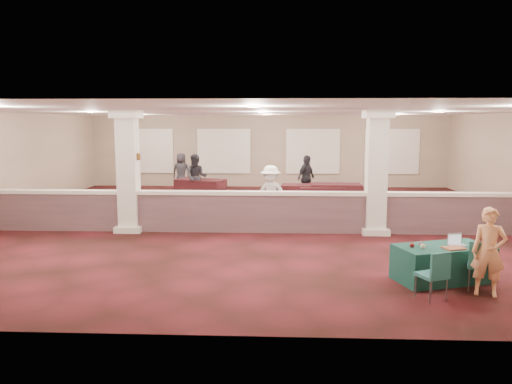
{
  "coord_description": "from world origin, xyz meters",
  "views": [
    {
      "loc": [
        0.47,
        -14.46,
        2.9
      ],
      "look_at": [
        -0.09,
        -2.0,
        1.15
      ],
      "focal_mm": 35.0,
      "sensor_mm": 36.0,
      "label": 1
    }
  ],
  "objects_px": {
    "near_table": "(443,263)",
    "far_table_back_right": "(335,194)",
    "far_table_back_center": "(305,194)",
    "attendee_d": "(181,172)",
    "conf_chair_main": "(482,262)",
    "conf_chair_side": "(435,272)",
    "far_table_front_right": "(386,207)",
    "far_table_back_left": "(201,189)",
    "far_table_front_left": "(125,207)",
    "attendee_a": "(196,177)",
    "attendee_c": "(306,178)",
    "attendee_b": "(271,194)",
    "woman": "(489,252)",
    "far_table_front_center": "(322,196)"
  },
  "relations": [
    {
      "from": "far_table_front_center",
      "to": "attendee_a",
      "type": "relative_size",
      "value": 0.94
    },
    {
      "from": "far_table_back_left",
      "to": "far_table_back_center",
      "type": "relative_size",
      "value": 1.07
    },
    {
      "from": "conf_chair_side",
      "to": "conf_chair_main",
      "type": "bearing_deg",
      "value": 2.06
    },
    {
      "from": "near_table",
      "to": "woman",
      "type": "height_order",
      "value": "woman"
    },
    {
      "from": "woman",
      "to": "far_table_front_center",
      "type": "distance_m",
      "value": 9.4
    },
    {
      "from": "far_table_back_right",
      "to": "attendee_b",
      "type": "xyz_separation_m",
      "value": [
        -2.25,
        -3.2,
        0.46
      ]
    },
    {
      "from": "attendee_d",
      "to": "far_table_back_right",
      "type": "bearing_deg",
      "value": 158.76
    },
    {
      "from": "far_table_front_right",
      "to": "far_table_back_right",
      "type": "relative_size",
      "value": 1.1
    },
    {
      "from": "near_table",
      "to": "far_table_front_right",
      "type": "xyz_separation_m",
      "value": [
        0.19,
        5.73,
        0.07
      ]
    },
    {
      "from": "conf_chair_side",
      "to": "far_table_front_right",
      "type": "bearing_deg",
      "value": 59.11
    },
    {
      "from": "near_table",
      "to": "far_table_front_center",
      "type": "height_order",
      "value": "near_table"
    },
    {
      "from": "near_table",
      "to": "far_table_back_center",
      "type": "relative_size",
      "value": 1.0
    },
    {
      "from": "conf_chair_main",
      "to": "conf_chair_side",
      "type": "xyz_separation_m",
      "value": [
        -0.94,
        -0.49,
        -0.04
      ]
    },
    {
      "from": "conf_chair_main",
      "to": "conf_chair_side",
      "type": "distance_m",
      "value": 1.05
    },
    {
      "from": "attendee_b",
      "to": "attendee_c",
      "type": "xyz_separation_m",
      "value": [
        1.25,
        3.98,
        0.02
      ]
    },
    {
      "from": "conf_chair_main",
      "to": "far_table_back_left",
      "type": "distance_m",
      "value": 12.16
    },
    {
      "from": "attendee_a",
      "to": "attendee_b",
      "type": "relative_size",
      "value": 1.04
    },
    {
      "from": "conf_chair_main",
      "to": "attendee_b",
      "type": "xyz_separation_m",
      "value": [
        -3.72,
        6.0,
        0.29
      ]
    },
    {
      "from": "near_table",
      "to": "attendee_d",
      "type": "xyz_separation_m",
      "value": [
        -7.15,
        11.86,
        0.48
      ]
    },
    {
      "from": "far_table_back_right",
      "to": "far_table_front_right",
      "type": "bearing_deg",
      "value": -67.76
    },
    {
      "from": "far_table_back_left",
      "to": "attendee_a",
      "type": "relative_size",
      "value": 1.07
    },
    {
      "from": "far_table_back_left",
      "to": "attendee_c",
      "type": "relative_size",
      "value": 1.08
    },
    {
      "from": "conf_chair_side",
      "to": "far_table_back_center",
      "type": "distance_m",
      "value": 9.81
    },
    {
      "from": "woman",
      "to": "attendee_b",
      "type": "relative_size",
      "value": 0.91
    },
    {
      "from": "conf_chair_main",
      "to": "far_table_front_right",
      "type": "relative_size",
      "value": 0.45
    },
    {
      "from": "conf_chair_main",
      "to": "far_table_front_center",
      "type": "xyz_separation_m",
      "value": [
        -1.97,
        9.0,
        -0.2
      ]
    },
    {
      "from": "conf_chair_side",
      "to": "attendee_c",
      "type": "height_order",
      "value": "attendee_c"
    },
    {
      "from": "attendee_a",
      "to": "attendee_b",
      "type": "height_order",
      "value": "attendee_a"
    },
    {
      "from": "far_table_front_center",
      "to": "attendee_d",
      "type": "distance_m",
      "value": 6.63
    },
    {
      "from": "conf_chair_main",
      "to": "attendee_a",
      "type": "bearing_deg",
      "value": 145.0
    },
    {
      "from": "far_table_front_left",
      "to": "far_table_back_left",
      "type": "distance_m",
      "value": 4.34
    },
    {
      "from": "far_table_back_center",
      "to": "attendee_d",
      "type": "distance_m",
      "value": 6.05
    },
    {
      "from": "attendee_a",
      "to": "attendee_c",
      "type": "xyz_separation_m",
      "value": [
        4.11,
        -0.02,
        -0.01
      ]
    },
    {
      "from": "attendee_b",
      "to": "attendee_c",
      "type": "height_order",
      "value": "attendee_c"
    },
    {
      "from": "near_table",
      "to": "attendee_d",
      "type": "height_order",
      "value": "attendee_d"
    },
    {
      "from": "near_table",
      "to": "attendee_b",
      "type": "distance_m",
      "value": 6.35
    },
    {
      "from": "attendee_a",
      "to": "attendee_c",
      "type": "distance_m",
      "value": 4.11
    },
    {
      "from": "attendee_a",
      "to": "attendee_d",
      "type": "relative_size",
      "value": 1.07
    },
    {
      "from": "conf_chair_side",
      "to": "far_table_back_left",
      "type": "relative_size",
      "value": 0.45
    },
    {
      "from": "near_table",
      "to": "woman",
      "type": "distance_m",
      "value": 0.99
    },
    {
      "from": "woman",
      "to": "far_table_back_right",
      "type": "relative_size",
      "value": 0.83
    },
    {
      "from": "near_table",
      "to": "far_table_back_right",
      "type": "bearing_deg",
      "value": 78.87
    },
    {
      "from": "conf_chair_side",
      "to": "attendee_c",
      "type": "xyz_separation_m",
      "value": [
        -1.53,
        10.46,
        0.36
      ]
    },
    {
      "from": "conf_chair_side",
      "to": "attendee_d",
      "type": "relative_size",
      "value": 0.52
    },
    {
      "from": "woman",
      "to": "attendee_a",
      "type": "xyz_separation_m",
      "value": [
        -6.61,
        10.17,
        0.11
      ]
    },
    {
      "from": "far_table_front_left",
      "to": "far_table_back_right",
      "type": "distance_m",
      "value": 7.29
    },
    {
      "from": "far_table_back_left",
      "to": "attendee_a",
      "type": "bearing_deg",
      "value": -110.05
    },
    {
      "from": "attendee_c",
      "to": "far_table_front_right",
      "type": "bearing_deg",
      "value": -112.74
    },
    {
      "from": "far_table_front_left",
      "to": "attendee_b",
      "type": "distance_m",
      "value": 4.47
    },
    {
      "from": "conf_chair_main",
      "to": "far_table_back_center",
      "type": "xyz_separation_m",
      "value": [
        -2.53,
        9.2,
        -0.18
      ]
    }
  ]
}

